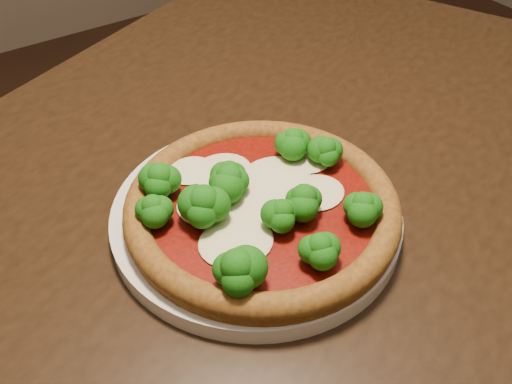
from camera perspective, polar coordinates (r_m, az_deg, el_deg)
dining_table at (r=0.69m, az=-1.80°, el=-6.23°), size 1.34×1.12×0.75m
plate at (r=0.57m, az=0.00°, el=-2.34°), size 0.29×0.29×0.02m
pizza at (r=0.54m, az=0.35°, el=-1.24°), size 0.26×0.26×0.06m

